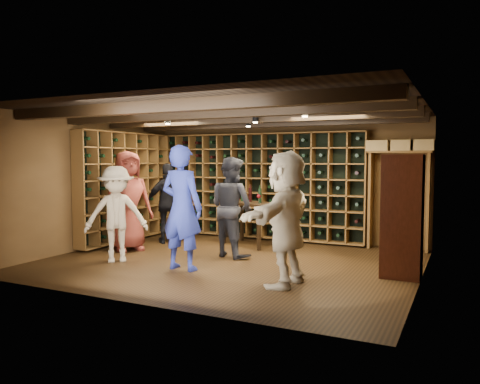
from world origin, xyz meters
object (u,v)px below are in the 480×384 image
at_px(display_cabinet, 402,219).
at_px(guest_beige, 286,218).
at_px(guest_woman_black, 169,203).
at_px(guest_red_floral, 128,201).
at_px(guest_khaki, 116,214).
at_px(tasting_table, 250,207).
at_px(man_grey_suit, 231,207).
at_px(man_blue_shirt, 182,208).

bearing_deg(display_cabinet, guest_beige, -139.74).
bearing_deg(guest_woman_black, guest_red_floral, 30.82).
xyz_separation_m(display_cabinet, guest_khaki, (-4.42, -0.99, -0.06)).
height_order(guest_khaki, tasting_table, guest_khaki).
height_order(guest_red_floral, guest_khaki, guest_red_floral).
bearing_deg(display_cabinet, man_grey_suit, 175.61).
bearing_deg(display_cabinet, man_blue_shirt, -162.20).
distance_m(display_cabinet, guest_beige, 1.78).
height_order(man_blue_shirt, guest_khaki, man_blue_shirt).
distance_m(display_cabinet, guest_woman_black, 4.70).
bearing_deg(guest_woman_black, man_blue_shirt, 84.77).
xyz_separation_m(guest_red_floral, tasting_table, (1.84, 1.48, -0.17)).
bearing_deg(guest_woman_black, display_cabinet, 125.25).
height_order(guest_khaki, guest_beige, guest_beige).
relative_size(man_blue_shirt, guest_beige, 1.05).
distance_m(guest_red_floral, guest_khaki, 0.99).
distance_m(guest_red_floral, tasting_table, 2.36).
relative_size(display_cabinet, guest_red_floral, 0.94).
xyz_separation_m(man_blue_shirt, tasting_table, (0.08, 2.35, -0.20)).
bearing_deg(display_cabinet, tasting_table, 156.10).
xyz_separation_m(display_cabinet, man_grey_suit, (-2.88, 0.22, 0.02)).
xyz_separation_m(display_cabinet, guest_beige, (-1.36, -1.15, 0.06)).
relative_size(man_blue_shirt, man_grey_suit, 1.10).
bearing_deg(tasting_table, man_grey_suit, -57.86).
relative_size(display_cabinet, guest_beige, 0.96).
xyz_separation_m(display_cabinet, man_blue_shirt, (-3.12, -1.00, 0.11)).
bearing_deg(man_blue_shirt, man_grey_suit, -98.78).
height_order(guest_woman_black, guest_beige, guest_beige).
bearing_deg(display_cabinet, guest_red_floral, -178.48).
bearing_deg(guest_red_floral, display_cabinet, -57.69).
distance_m(man_blue_shirt, guest_beige, 1.77).
xyz_separation_m(display_cabinet, guest_red_floral, (-4.88, -0.13, 0.08)).
height_order(display_cabinet, man_blue_shirt, man_blue_shirt).
relative_size(display_cabinet, guest_woman_black, 1.07).
bearing_deg(guest_red_floral, tasting_table, -20.42).
bearing_deg(guest_beige, guest_woman_black, -117.22).
bearing_deg(tasting_table, guest_beige, -32.03).
bearing_deg(guest_beige, man_blue_shirt, -90.63).
distance_m(guest_red_floral, guest_beige, 3.66).
height_order(display_cabinet, guest_red_floral, guest_red_floral).
relative_size(display_cabinet, man_blue_shirt, 0.91).
relative_size(guest_khaki, guest_beige, 0.87).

